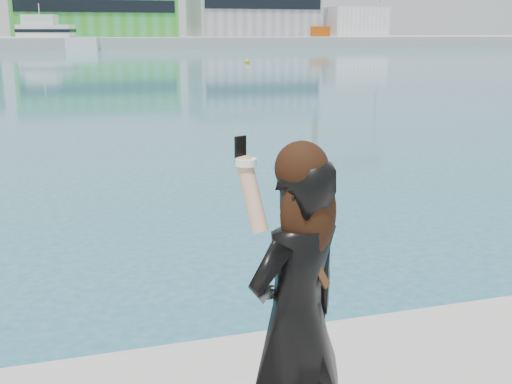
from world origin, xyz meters
TOP-DOWN VIEW (x-y plane):
  - far_quay at (0.00, 130.00)m, footprint 320.00×40.00m
  - warehouse_green at (8.00, 127.98)m, footprint 30.60×16.36m
  - warehouse_grey_right at (40.00, 127.98)m, footprint 25.50×15.35m
  - ancillary_shed at (62.00, 126.00)m, footprint 12.00×10.00m
  - flagpole_right at (22.09, 121.00)m, footprint 1.28×0.16m
  - motor_yacht at (-0.56, 113.19)m, footprint 16.83×9.37m
  - buoy_near at (18.31, 59.21)m, footprint 0.50×0.50m
  - woman at (0.78, -0.62)m, footprint 0.75×0.65m

SIDE VIEW (x-z plane):
  - buoy_near at x=18.31m, z-range -0.25..0.25m
  - far_quay at x=0.00m, z-range 0.00..2.00m
  - woman at x=0.78m, z-range 0.81..2.65m
  - motor_yacht at x=-0.56m, z-range -1.66..5.92m
  - ancillary_shed at x=62.00m, z-range 2.00..8.00m
  - flagpole_right at x=22.09m, z-range 2.54..10.54m
  - warehouse_green at x=8.00m, z-range 2.01..12.51m
  - warehouse_grey_right at x=40.00m, z-range 2.01..14.51m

